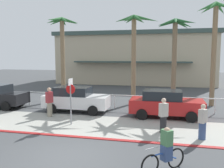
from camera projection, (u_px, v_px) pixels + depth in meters
ground_plane at (119, 105)px, 18.89m from camera, size 80.00×80.00×0.00m
sidewalk_strip at (98, 125)px, 13.28m from camera, size 44.00×4.00×0.02m
curb_paint at (86, 137)px, 11.34m from camera, size 44.00×0.24×0.03m
building_backdrop at (136, 58)px, 35.07m from camera, size 21.16×11.32×6.89m
rail_fence at (115, 97)px, 17.34m from camera, size 22.50×0.08×1.04m
stop_sign_bike_lane at (71, 95)px, 13.29m from camera, size 0.52×0.56×2.56m
palm_tree_0 at (62, 38)px, 20.32m from camera, size 3.04×3.68×6.95m
palm_tree_1 at (134, 39)px, 18.70m from camera, size 3.37×3.14×6.88m
palm_tree_2 at (175, 39)px, 18.12m from camera, size 2.90×3.27×6.53m
palm_tree_3 at (215, 32)px, 17.97m from camera, size 2.85×2.92×7.70m
car_white_1 at (76, 99)px, 16.53m from camera, size 4.40×2.02×1.69m
car_red_2 at (165, 104)px, 14.93m from camera, size 4.40×2.02×1.69m
cyclist_blue_0 at (165, 151)px, 8.03m from camera, size 1.40×1.26×1.50m
pedestrian_0 at (49, 103)px, 15.15m from camera, size 0.44×0.48×1.84m
pedestrian_1 at (163, 117)px, 11.93m from camera, size 0.47×0.45×1.75m
pedestrian_2 at (203, 123)px, 11.00m from camera, size 0.44×0.48×1.65m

